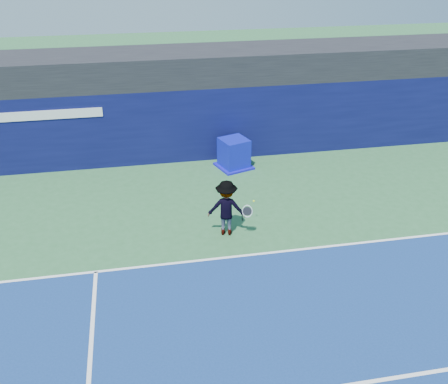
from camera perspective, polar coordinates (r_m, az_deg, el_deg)
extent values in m
plane|color=#2B6136|center=(12.68, 8.83, -14.52)|extent=(80.00, 80.00, 0.00)
cube|color=white|center=(14.91, 5.16, -6.94)|extent=(24.00, 0.10, 0.01)
cube|color=black|center=(21.13, -0.67, 14.42)|extent=(36.00, 3.00, 1.20)
cube|color=#0B0D3C|center=(20.78, -0.15, 8.15)|extent=(36.00, 1.00, 3.00)
cube|color=white|center=(20.01, -20.20, 8.23)|extent=(4.50, 0.04, 0.35)
cube|color=#0B109F|center=(19.91, 1.14, 4.45)|extent=(1.27, 1.27, 1.20)
cube|color=#120CAC|center=(20.14, 1.13, 2.99)|extent=(1.58, 1.58, 0.08)
imported|color=white|center=(15.31, 0.28, -1.84)|extent=(1.30, 0.93, 1.81)
cylinder|color=black|center=(15.31, 2.11, -2.97)|extent=(0.09, 0.16, 0.29)
torus|color=silver|center=(15.17, 2.68, -2.21)|extent=(0.33, 0.19, 0.32)
cylinder|color=black|center=(15.17, 2.68, -2.21)|extent=(0.28, 0.14, 0.27)
sphere|color=#DEFC1C|center=(16.07, 3.42, -1.03)|extent=(0.06, 0.06, 0.06)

